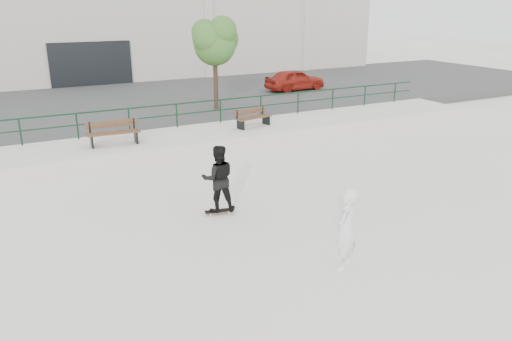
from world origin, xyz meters
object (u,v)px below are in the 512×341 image
bench_right (253,118)px  tree (215,40)px  seated_skater (346,229)px  bench_left (113,133)px  skateboard (219,211)px  standing_skater (218,179)px  red_car (295,80)px

bench_right → tree: size_ratio=0.39×
seated_skater → bench_left: bearing=-110.6°
skateboard → standing_skater: standing_skater is taller
standing_skater → seated_skater: (1.22, -3.97, -0.10)m
tree → seated_skater: tree is taller
bench_right → red_car: bearing=35.3°
red_car → seated_skater: (-9.76, -17.70, -0.20)m
skateboard → bench_left: bearing=111.7°
bench_right → skateboard: 8.13m
red_car → seated_skater: 20.21m
bench_left → seated_skater: 10.91m
bench_left → standing_skater: standing_skater is taller
tree → skateboard: 12.38m
tree → red_car: tree is taller
seated_skater → standing_skater: bearing=-107.0°
red_car → seated_skater: seated_skater is taller
bench_left → bench_right: (5.84, 0.08, -0.05)m
tree → standing_skater: (-4.65, -10.84, -2.80)m
red_car → skateboard: size_ratio=4.59×
tree → skateboard: bearing=-113.2°
bench_left → bench_right: bench_left is taller
bench_right → seated_skater: (-3.30, -10.69, 0.04)m
bench_right → skateboard: size_ratio=2.17×
tree → skateboard: (-4.65, -10.84, -3.75)m
bench_right → seated_skater: 11.18m
tree → red_car: (6.33, 2.89, -2.70)m
tree → red_car: size_ratio=1.20×
bench_left → red_car: bearing=34.1°
seated_skater → skateboard: bearing=-107.0°
bench_left → seated_skater: bearing=-72.4°
red_car → seated_skater: bearing=147.8°
bench_left → bench_right: 5.84m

